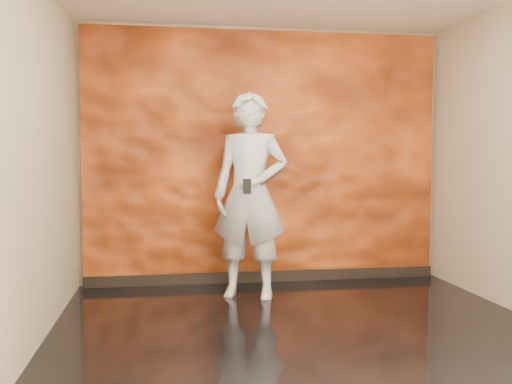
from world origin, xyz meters
The scene contains 5 objects.
room centered at (0.00, 0.00, 1.40)m, with size 4.02×4.02×2.81m.
feature_wall centered at (0.00, 1.96, 1.38)m, with size 3.90×0.06×2.75m, color orange.
baseboard centered at (0.00, 1.92, 0.06)m, with size 3.90×0.04×0.12m, color black.
man centered at (-0.26, 1.29, 1.01)m, with size 0.74×0.48×2.02m, color #959AA4.
phone centered at (-0.33, 1.01, 1.11)m, with size 0.08×0.02×0.14m, color black.
Camera 1 is at (-1.07, -4.23, 1.39)m, focal length 40.00 mm.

